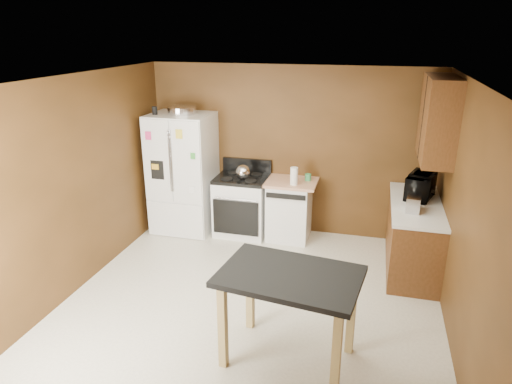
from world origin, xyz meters
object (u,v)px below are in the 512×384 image
at_px(roasting_pan, 182,110).
at_px(gas_range, 242,204).
at_px(green_canister, 308,177).
at_px(pen_cup, 155,111).
at_px(refrigerator, 183,173).
at_px(island, 289,287).
at_px(kettle, 243,172).
at_px(dishwasher, 289,209).
at_px(microwave, 420,187).
at_px(paper_towel, 294,176).
at_px(toaster, 414,204).

distance_m(roasting_pan, gas_range, 1.65).
relative_size(green_canister, gas_range, 0.09).
bearing_deg(pen_cup, roasting_pan, 23.98).
distance_m(refrigerator, island, 3.34).
distance_m(kettle, gas_range, 0.55).
bearing_deg(kettle, dishwasher, 9.97).
relative_size(refrigerator, gas_range, 1.64).
bearing_deg(refrigerator, microwave, -3.18).
bearing_deg(gas_range, dishwasher, 1.94).
relative_size(microwave, refrigerator, 0.29).
bearing_deg(paper_towel, roasting_pan, 176.94).
height_order(microwave, refrigerator, refrigerator).
relative_size(microwave, island, 0.39).
distance_m(pen_cup, refrigerator, 1.02).
xyz_separation_m(microwave, island, (-1.25, -2.38, -0.27)).
distance_m(toaster, dishwasher, 1.90).
bearing_deg(refrigerator, pen_cup, -159.72).
bearing_deg(refrigerator, paper_towel, -1.94).
relative_size(microwave, gas_range, 0.47).
height_order(pen_cup, green_canister, pen_cup).
height_order(microwave, dishwasher, microwave).
bearing_deg(refrigerator, toaster, -12.03).
height_order(green_canister, microwave, microwave).
xyz_separation_m(pen_cup, island, (2.46, -2.45, -1.09)).
distance_m(kettle, microwave, 2.44).
xyz_separation_m(paper_towel, refrigerator, (-1.71, 0.06, -0.11)).
height_order(gas_range, dishwasher, gas_range).
bearing_deg(gas_range, kettle, -63.83).
distance_m(microwave, gas_range, 2.56).
bearing_deg(island, pen_cup, 135.23).
height_order(roasting_pan, kettle, roasting_pan).
bearing_deg(refrigerator, gas_range, 3.81).
height_order(toaster, microwave, microwave).
bearing_deg(island, dishwasher, 100.72).
bearing_deg(microwave, refrigerator, 105.07).
xyz_separation_m(refrigerator, gas_range, (0.91, 0.06, -0.44)).
bearing_deg(microwave, kettle, 104.61).
bearing_deg(gas_range, microwave, -5.73).
bearing_deg(green_canister, kettle, -167.32).
xyz_separation_m(pen_cup, dishwasher, (1.96, 0.21, -1.41)).
bearing_deg(dishwasher, green_canister, 19.73).
relative_size(kettle, island, 0.16).
distance_m(paper_towel, toaster, 1.69).
distance_m(roasting_pan, pen_cup, 0.38).
height_order(roasting_pan, dishwasher, roasting_pan).
relative_size(microwave, dishwasher, 0.59).
bearing_deg(gas_range, roasting_pan, -178.22).
relative_size(paper_towel, dishwasher, 0.28).
bearing_deg(refrigerator, dishwasher, 2.99).
height_order(roasting_pan, pen_cup, pen_cup).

